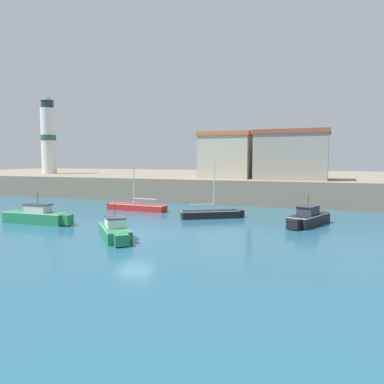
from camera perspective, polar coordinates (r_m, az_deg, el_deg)
name	(u,v)px	position (r m, az deg, el deg)	size (l,w,h in m)	color
ground_plane	(134,236)	(26.05, -8.82, -6.58)	(200.00, 200.00, 0.00)	#235670
quay_seawall	(250,183)	(61.97, 8.85, 1.43)	(120.00, 40.00, 2.85)	gray
sailboat_black_0	(211,214)	(33.23, 2.96, -3.33)	(5.34, 3.76, 4.98)	black
sailboat_red_1	(137,207)	(38.52, -8.39, -2.25)	(6.72, 1.59, 4.62)	red
motorboat_black_2	(308,218)	(31.01, 17.27, -3.81)	(3.17, 5.55, 2.46)	black
motorboat_green_3	(37,216)	(32.90, -22.52, -3.41)	(6.27, 1.52, 2.50)	#237A4C
motorboat_green_4	(115,231)	(25.18, -11.65, -5.77)	(4.28, 4.65, 2.36)	#237A4C
lighthouse	(48,136)	(67.43, -21.05, 7.95)	(2.43, 2.43, 12.83)	silver
harbor_shed_near_wharf	(291,155)	(45.55, 14.90, 5.51)	(8.61, 5.10, 5.76)	gray
harbor_shed_mid_row	(227,155)	(47.73, 5.34, 5.62)	(6.59, 5.17, 5.75)	#BCB29E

